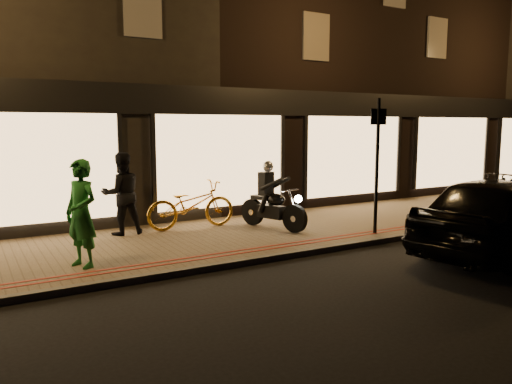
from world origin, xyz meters
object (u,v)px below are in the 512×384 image
(person_green, at_px, (81,214))
(parked_car, at_px, (504,215))
(bicycle_gold, at_px, (191,205))
(sign_post, at_px, (377,159))
(motorcycle, at_px, (272,203))

(person_green, height_order, parked_car, person_green)
(bicycle_gold, relative_size, parked_car, 0.45)
(bicycle_gold, bearing_deg, parked_car, -135.13)
(sign_post, height_order, parked_car, sign_post)
(parked_car, bearing_deg, sign_post, 15.49)
(sign_post, xyz_separation_m, parked_car, (1.12, -2.36, -1.00))
(person_green, distance_m, parked_car, 7.92)
(motorcycle, relative_size, person_green, 1.02)
(sign_post, distance_m, bicycle_gold, 4.39)
(sign_post, relative_size, bicycle_gold, 1.41)
(bicycle_gold, distance_m, parked_car, 6.67)
(bicycle_gold, distance_m, person_green, 3.54)
(sign_post, xyz_separation_m, person_green, (-6.24, 0.56, -0.75))
(bicycle_gold, xyz_separation_m, parked_car, (4.48, -4.94, 0.12))
(person_green, relative_size, parked_car, 0.39)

